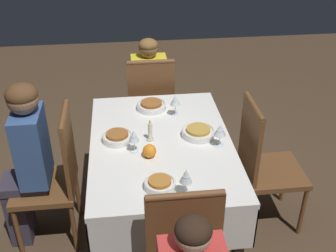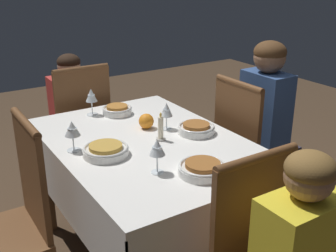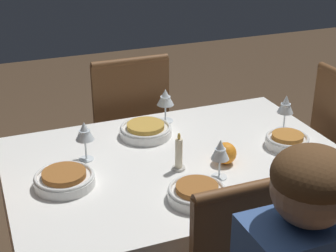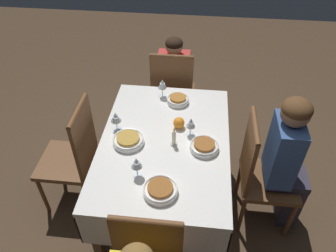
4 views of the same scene
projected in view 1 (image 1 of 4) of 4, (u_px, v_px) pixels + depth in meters
ground_plane at (162, 226)px, 3.15m from camera, size 8.00×8.00×0.00m
dining_table at (161, 155)px, 2.82m from camera, size 1.33×0.93×0.75m
chair_north at (55, 174)px, 2.82m from camera, size 0.42×0.42×1.00m
chair_east at (151, 105)px, 3.66m from camera, size 0.42×0.42×1.00m
chair_south at (264, 162)px, 2.94m from camera, size 0.42×0.42×1.00m
person_adult_denim at (26, 158)px, 2.73m from camera, size 0.30×0.34×1.21m
person_child_yellow at (149, 90)px, 3.77m from camera, size 0.33×0.30×1.09m
bowl_north at (117, 137)px, 2.76m from camera, size 0.20×0.20×0.06m
wine_glass_north at (134, 136)px, 2.61m from camera, size 0.07×0.07×0.16m
bowl_west at (160, 184)px, 2.35m from camera, size 0.18×0.18×0.06m
wine_glass_west at (186, 177)px, 2.26m from camera, size 0.07×0.07×0.17m
bowl_east at (151, 105)px, 3.13m from camera, size 0.22×0.22×0.06m
wine_glass_east at (175, 101)px, 3.00m from camera, size 0.07×0.07×0.16m
bowl_south at (198, 132)px, 2.81m from camera, size 0.22×0.22×0.06m
wine_glass_south at (220, 131)px, 2.67m from camera, size 0.08×0.08×0.16m
candle_centerpiece at (150, 133)px, 2.75m from camera, size 0.05×0.05×0.15m
orange_fruit at (149, 151)px, 2.60m from camera, size 0.09×0.09×0.09m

